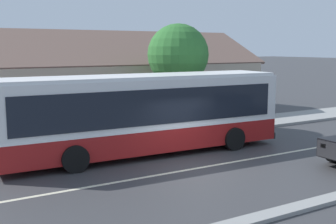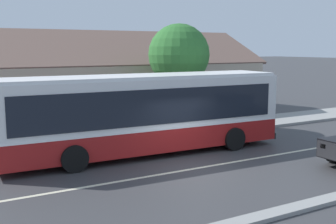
{
  "view_description": "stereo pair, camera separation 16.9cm",
  "coord_description": "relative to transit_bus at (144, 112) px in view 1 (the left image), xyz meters",
  "views": [
    {
      "loc": [
        -8.64,
        -12.46,
        4.42
      ],
      "look_at": [
        0.35,
        2.86,
        1.7
      ],
      "focal_mm": 45.0,
      "sensor_mm": 36.0,
      "label": 1
    },
    {
      "loc": [
        -8.5,
        -12.55,
        4.42
      ],
      "look_at": [
        0.35,
        2.86,
        1.7
      ],
      "focal_mm": 45.0,
      "sensor_mm": 36.0,
      "label": 2
    }
  ],
  "objects": [
    {
      "name": "ground_plane",
      "position": [
        0.76,
        -2.9,
        -1.78
      ],
      "size": [
        300.0,
        300.0,
        0.0
      ],
      "primitive_type": "plane",
      "color": "#38383A"
    },
    {
      "name": "sidewalk_far",
      "position": [
        0.76,
        3.1,
        -1.7
      ],
      "size": [
        60.0,
        3.0,
        0.15
      ],
      "primitive_type": "cube",
      "color": "gray",
      "rests_on": "ground"
    },
    {
      "name": "curb_near",
      "position": [
        0.76,
        -7.65,
        -1.72
      ],
      "size": [
        60.0,
        0.5,
        0.12
      ],
      "primitive_type": "cube",
      "color": "gray",
      "rests_on": "ground"
    },
    {
      "name": "lane_divider_stripe",
      "position": [
        0.76,
        -2.9,
        -1.77
      ],
      "size": [
        60.0,
        0.16,
        0.01
      ],
      "primitive_type": "cube",
      "color": "beige",
      "rests_on": "ground"
    },
    {
      "name": "community_building",
      "position": [
        -0.8,
        10.39,
        0.07
      ],
      "size": [
        25.81,
        9.16,
        6.56
      ],
      "color": "tan",
      "rests_on": "ground"
    },
    {
      "name": "transit_bus",
      "position": [
        0.0,
        0.0,
        0.0
      ],
      "size": [
        12.21,
        3.06,
        3.32
      ],
      "color": "maroon",
      "rests_on": "ground"
    },
    {
      "name": "bench_down_street",
      "position": [
        -3.63,
        2.5,
        -1.22
      ],
      "size": [
        1.51,
        0.51,
        0.94
      ],
      "color": "brown",
      "rests_on": "sidewalk_far"
    },
    {
      "name": "street_tree_primary",
      "position": [
        3.93,
        3.7,
        2.25
      ],
      "size": [
        3.25,
        3.25,
        5.69
      ],
      "color": "#4C3828",
      "rests_on": "ground"
    }
  ]
}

